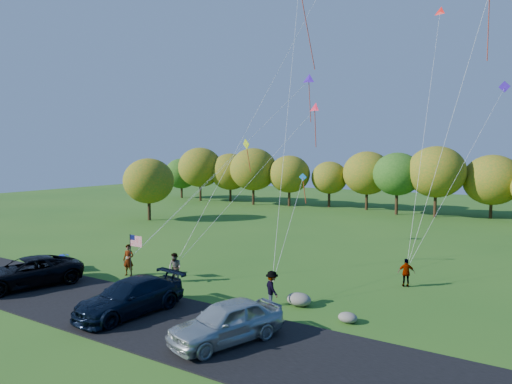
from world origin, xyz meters
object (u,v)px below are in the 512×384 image
minivan_navy (130,297)px  park_bench (69,262)px  minivan_dark (26,272)px  trash_barrel (64,262)px  flyer_a (129,260)px  flyer_c (272,288)px  flyer_d (406,273)px  flyer_b (175,268)px  minivan_silver (227,321)px

minivan_navy → park_bench: size_ratio=3.34×
minivan_dark → trash_barrel: bearing=135.1°
minivan_navy → park_bench: bearing=165.4°
flyer_a → trash_barrel: 5.12m
flyer_a → trash_barrel: (-4.99, -1.00, -0.53)m
flyer_c → flyer_d: bearing=-87.4°
flyer_c → park_bench: bearing=42.3°
flyer_b → flyer_c: bearing=-1.1°
flyer_a → park_bench: flyer_a is taller
flyer_b → flyer_d: 13.30m
minivan_silver → trash_barrel: 16.48m
minivan_silver → flyer_c: bearing=118.4°
minivan_silver → flyer_a: flyer_a is taller
flyer_a → minivan_navy: bearing=-58.6°
flyer_b → flyer_c: (6.81, -0.46, -0.00)m
flyer_c → trash_barrel: bearing=41.9°
minivan_silver → park_bench: minivan_silver is taller
minivan_navy → flyer_c: 6.84m
flyer_d → minivan_navy: bearing=27.1°
trash_barrel → flyer_d: bearing=20.8°
flyer_a → flyer_b: flyer_a is taller
flyer_c → flyer_d: size_ratio=1.08×
flyer_a → flyer_c: 10.28m
flyer_b → minivan_navy: bearing=-67.8°
minivan_dark → minivan_silver: (13.94, -0.15, 0.01)m
flyer_d → trash_barrel: flyer_d is taller
flyer_b → flyer_c: size_ratio=1.00×
minivan_navy → flyer_c: (5.00, 4.66, 0.01)m
flyer_b → flyer_c: 6.83m
flyer_a → flyer_c: bearing=-17.1°
flyer_c → minivan_dark: bearing=58.1°
minivan_navy → flyer_c: size_ratio=3.16×
minivan_silver → flyer_d: 12.37m
trash_barrel → minivan_navy: bearing=-20.1°
park_bench → trash_barrel: 0.63m
flyer_b → park_bench: bearing=-166.9°
flyer_d → park_bench: (-19.55, -7.76, -0.30)m
minivan_navy → minivan_dark: bearing=-173.4°
flyer_d → flyer_a: bearing=1.7°
minivan_silver → flyer_a: 12.06m
flyer_b → park_bench: 7.98m
minivan_silver → flyer_c: size_ratio=2.79×
flyer_a → minivan_silver: bearing=-40.8°
park_bench → flyer_d: bearing=40.9°
minivan_silver → minivan_navy: bearing=-162.0°
minivan_dark → flyer_c: size_ratio=3.36×
minivan_dark → flyer_c: (13.22, 4.72, -0.00)m
park_bench → trash_barrel: bearing=-168.4°
flyer_b → flyer_d: bearing=31.1°
flyer_d → trash_barrel: (-20.17, -7.68, -0.37)m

